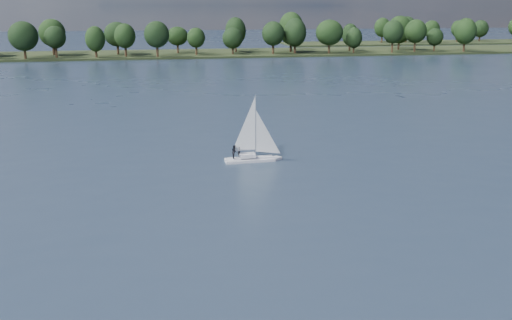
{
  "coord_description": "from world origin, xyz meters",
  "views": [
    {
      "loc": [
        -19.56,
        -21.19,
        19.03
      ],
      "look_at": [
        -8.03,
        38.62,
        2.5
      ],
      "focal_mm": 40.0,
      "sensor_mm": 36.0,
      "label": 1
    }
  ],
  "objects": [
    {
      "name": "ground",
      "position": [
        0.0,
        100.0,
        0.0
      ],
      "size": [
        700.0,
        700.0,
        0.0
      ],
      "primitive_type": "plane",
      "color": "#233342",
      "rests_on": "ground"
    },
    {
      "name": "sailboat",
      "position": [
        -7.1,
        47.24,
        2.46
      ],
      "size": [
        6.78,
        2.19,
        8.82
      ],
      "rotation": [
        0.0,
        0.0,
        0.05
      ],
      "color": "silver",
      "rests_on": "ground"
    },
    {
      "name": "far_shore",
      "position": [
        0.0,
        212.0,
        0.0
      ],
      "size": [
        660.0,
        40.0,
        1.5
      ],
      "primitive_type": "cube",
      "color": "black",
      "rests_on": "ground"
    },
    {
      "name": "treeline",
      "position": [
        -4.14,
        208.39,
        8.08
      ],
      "size": [
        562.98,
        73.77,
        17.82
      ],
      "color": "black",
      "rests_on": "ground"
    },
    {
      "name": "far_shore_back",
      "position": [
        160.0,
        260.0,
        0.0
      ],
      "size": [
        220.0,
        30.0,
        1.4
      ],
      "primitive_type": "cube",
      "color": "black",
      "rests_on": "ground"
    }
  ]
}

